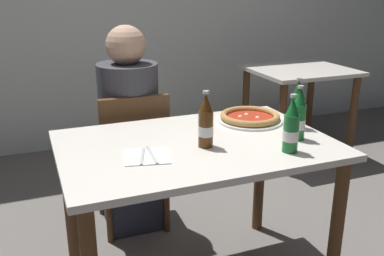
{
  "coord_description": "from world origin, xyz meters",
  "views": [
    {
      "loc": [
        -0.68,
        -1.67,
        1.42
      ],
      "look_at": [
        0.0,
        0.05,
        0.8
      ],
      "focal_mm": 40.51,
      "sensor_mm": 36.0,
      "label": 1
    }
  ],
  "objects_px": {
    "pizza_margherita_near": "(250,117)",
    "beer_bottle_right": "(297,107)",
    "beer_bottle_center": "(291,128)",
    "beer_bottle_left": "(298,117)",
    "beer_bottle_extra": "(206,124)",
    "napkin_with_cutlery": "(147,156)",
    "chair_behind_table": "(133,154)",
    "dining_table_main": "(196,166)",
    "dining_table_background": "(299,87)",
    "diner_seated": "(130,135)"
  },
  "relations": [
    {
      "from": "pizza_margherita_near",
      "to": "beer_bottle_right",
      "type": "xyz_separation_m",
      "value": [
        0.16,
        -0.17,
        0.08
      ]
    },
    {
      "from": "beer_bottle_center",
      "to": "beer_bottle_left",
      "type": "bearing_deg",
      "value": 45.4
    },
    {
      "from": "beer_bottle_left",
      "to": "beer_bottle_extra",
      "type": "distance_m",
      "value": 0.43
    },
    {
      "from": "napkin_with_cutlery",
      "to": "chair_behind_table",
      "type": "bearing_deg",
      "value": 81.69
    },
    {
      "from": "beer_bottle_left",
      "to": "napkin_with_cutlery",
      "type": "distance_m",
      "value": 0.7
    },
    {
      "from": "dining_table_main",
      "to": "chair_behind_table",
      "type": "xyz_separation_m",
      "value": [
        -0.15,
        0.61,
        -0.15
      ]
    },
    {
      "from": "dining_table_main",
      "to": "dining_table_background",
      "type": "relative_size",
      "value": 1.5
    },
    {
      "from": "chair_behind_table",
      "to": "pizza_margherita_near",
      "type": "relative_size",
      "value": 2.58
    },
    {
      "from": "chair_behind_table",
      "to": "napkin_with_cutlery",
      "type": "xyz_separation_m",
      "value": [
        -0.1,
        -0.7,
        0.27
      ]
    },
    {
      "from": "beer_bottle_center",
      "to": "beer_bottle_right",
      "type": "height_order",
      "value": "same"
    },
    {
      "from": "dining_table_background",
      "to": "beer_bottle_extra",
      "type": "bearing_deg",
      "value": -136.61
    },
    {
      "from": "dining_table_main",
      "to": "beer_bottle_center",
      "type": "xyz_separation_m",
      "value": [
        0.32,
        -0.25,
        0.22
      ]
    },
    {
      "from": "dining_table_main",
      "to": "beer_bottle_extra",
      "type": "relative_size",
      "value": 4.86
    },
    {
      "from": "beer_bottle_right",
      "to": "napkin_with_cutlery",
      "type": "relative_size",
      "value": 1.15
    },
    {
      "from": "pizza_margherita_near",
      "to": "beer_bottle_center",
      "type": "bearing_deg",
      "value": -96.09
    },
    {
      "from": "diner_seated",
      "to": "beer_bottle_center",
      "type": "xyz_separation_m",
      "value": [
        0.47,
        -0.91,
        0.27
      ]
    },
    {
      "from": "chair_behind_table",
      "to": "pizza_margherita_near",
      "type": "height_order",
      "value": "chair_behind_table"
    },
    {
      "from": "chair_behind_table",
      "to": "beer_bottle_left",
      "type": "relative_size",
      "value": 3.44
    },
    {
      "from": "chair_behind_table",
      "to": "beer_bottle_center",
      "type": "height_order",
      "value": "beer_bottle_center"
    },
    {
      "from": "beer_bottle_center",
      "to": "beer_bottle_right",
      "type": "bearing_deg",
      "value": 51.4
    },
    {
      "from": "dining_table_background",
      "to": "pizza_margherita_near",
      "type": "relative_size",
      "value": 2.43
    },
    {
      "from": "diner_seated",
      "to": "dining_table_background",
      "type": "bearing_deg",
      "value": 21.48
    },
    {
      "from": "dining_table_background",
      "to": "beer_bottle_center",
      "type": "xyz_separation_m",
      "value": [
        -1.13,
        -1.54,
        0.26
      ]
    },
    {
      "from": "diner_seated",
      "to": "beer_bottle_extra",
      "type": "bearing_deg",
      "value": -77.34
    },
    {
      "from": "dining_table_background",
      "to": "beer_bottle_left",
      "type": "distance_m",
      "value": 1.76
    },
    {
      "from": "dining_table_background",
      "to": "beer_bottle_center",
      "type": "height_order",
      "value": "beer_bottle_center"
    },
    {
      "from": "dining_table_background",
      "to": "napkin_with_cutlery",
      "type": "distance_m",
      "value": 2.19
    },
    {
      "from": "chair_behind_table",
      "to": "pizza_margherita_near",
      "type": "xyz_separation_m",
      "value": [
        0.52,
        -0.43,
        0.29
      ]
    },
    {
      "from": "diner_seated",
      "to": "beer_bottle_center",
      "type": "bearing_deg",
      "value": -62.8
    },
    {
      "from": "dining_table_main",
      "to": "chair_behind_table",
      "type": "relative_size",
      "value": 1.41
    },
    {
      "from": "diner_seated",
      "to": "beer_bottle_extra",
      "type": "distance_m",
      "value": 0.79
    },
    {
      "from": "diner_seated",
      "to": "beer_bottle_extra",
      "type": "height_order",
      "value": "diner_seated"
    },
    {
      "from": "beer_bottle_left",
      "to": "beer_bottle_right",
      "type": "xyz_separation_m",
      "value": [
        0.09,
        0.14,
        0.0
      ]
    },
    {
      "from": "chair_behind_table",
      "to": "beer_bottle_right",
      "type": "height_order",
      "value": "beer_bottle_right"
    },
    {
      "from": "dining_table_background",
      "to": "diner_seated",
      "type": "bearing_deg",
      "value": -158.52
    },
    {
      "from": "beer_bottle_center",
      "to": "napkin_with_cutlery",
      "type": "height_order",
      "value": "beer_bottle_center"
    },
    {
      "from": "beer_bottle_left",
      "to": "beer_bottle_right",
      "type": "distance_m",
      "value": 0.17
    },
    {
      "from": "beer_bottle_left",
      "to": "beer_bottle_center",
      "type": "bearing_deg",
      "value": -134.6
    },
    {
      "from": "beer_bottle_left",
      "to": "beer_bottle_extra",
      "type": "relative_size",
      "value": 1.0
    },
    {
      "from": "diner_seated",
      "to": "beer_bottle_left",
      "type": "bearing_deg",
      "value": -53.51
    },
    {
      "from": "beer_bottle_center",
      "to": "beer_bottle_right",
      "type": "distance_m",
      "value": 0.33
    },
    {
      "from": "dining_table_background",
      "to": "napkin_with_cutlery",
      "type": "xyz_separation_m",
      "value": [
        -1.7,
        -1.37,
        0.16
      ]
    },
    {
      "from": "beer_bottle_left",
      "to": "beer_bottle_center",
      "type": "xyz_separation_m",
      "value": [
        -0.12,
        -0.12,
        0.0
      ]
    },
    {
      "from": "chair_behind_table",
      "to": "beer_bottle_center",
      "type": "relative_size",
      "value": 3.44
    },
    {
      "from": "beer_bottle_right",
      "to": "beer_bottle_left",
      "type": "bearing_deg",
      "value": -122.6
    },
    {
      "from": "beer_bottle_right",
      "to": "napkin_with_cutlery",
      "type": "xyz_separation_m",
      "value": [
        -0.78,
        -0.1,
        -0.1
      ]
    },
    {
      "from": "diner_seated",
      "to": "dining_table_main",
      "type": "bearing_deg",
      "value": -77.59
    },
    {
      "from": "dining_table_main",
      "to": "napkin_with_cutlery",
      "type": "bearing_deg",
      "value": -161.06
    },
    {
      "from": "dining_table_main",
      "to": "beer_bottle_left",
      "type": "height_order",
      "value": "beer_bottle_left"
    },
    {
      "from": "chair_behind_table",
      "to": "dining_table_main",
      "type": "bearing_deg",
      "value": 105.94
    }
  ]
}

